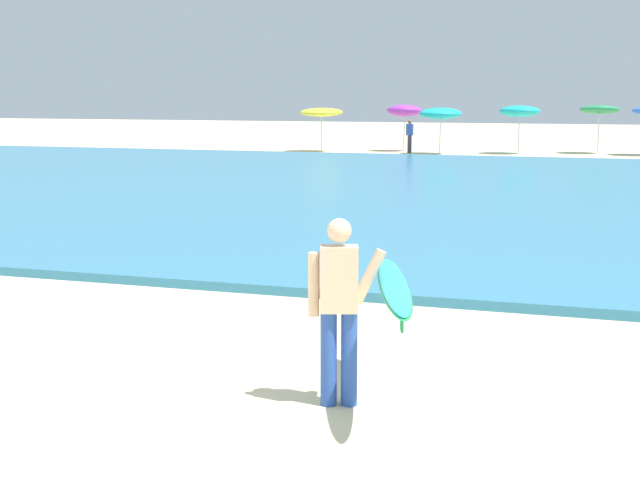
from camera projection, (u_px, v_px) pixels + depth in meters
ground_plane at (80, 425)px, 7.88m from camera, size 160.00×160.00×0.00m
sea at (458, 191)px, 25.95m from camera, size 120.00×28.00×0.14m
surfer_with_board at (362, 296)px, 8.23m from camera, size 1.23×2.38×1.73m
beach_umbrella_0 at (321, 112)px, 43.93m from camera, size 2.06×2.07×2.13m
beach_umbrella_1 at (404, 111)px, 44.29m from camera, size 1.71×1.73×2.30m
beach_umbrella_2 at (441, 114)px, 42.13m from camera, size 1.96×1.97×2.16m
beach_umbrella_3 at (520, 111)px, 42.33m from camera, size 1.88×1.91×2.29m
beach_umbrella_4 at (600, 110)px, 42.52m from camera, size 1.83×1.86×2.32m
beachgoer_near_row_mid at (410, 135)px, 43.20m from camera, size 0.32×0.20×1.58m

